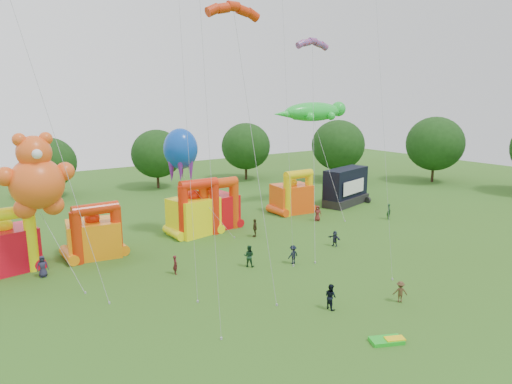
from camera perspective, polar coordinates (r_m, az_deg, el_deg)
ground at (r=30.04m, az=17.60°, el=-18.41°), size 160.00×160.00×0.00m
tree_ring at (r=26.95m, az=15.89°, el=-7.24°), size 121.68×123.76×12.07m
bouncy_castle_0 at (r=44.88m, az=-28.70°, el=-5.97°), size 5.08×4.30×5.86m
bouncy_castle_1 at (r=45.63m, az=-19.58°, el=-5.13°), size 5.22×4.46×5.37m
bouncy_castle_2 at (r=50.26m, az=-7.69°, el=-2.58°), size 5.42×4.65×6.31m
bouncy_castle_3 at (r=52.39m, az=-5.25°, el=-2.08°), size 5.37×4.48×5.97m
bouncy_castle_4 at (r=59.34m, az=4.62°, el=-0.49°), size 5.12×4.35×5.72m
stage_trailer at (r=64.90m, az=11.17°, el=0.64°), size 8.42×4.87×5.11m
teddy_bear_kite at (r=40.37m, az=-24.82°, el=-1.39°), size 5.99×7.83×12.16m
gecko_kite at (r=60.61m, az=8.66°, el=4.38°), size 12.72×12.47×14.21m
octopus_kite at (r=49.21m, az=-7.20°, el=0.58°), size 5.60×6.64×11.66m
parafoil_kites at (r=39.17m, az=-6.89°, el=8.51°), size 33.73×16.28×30.74m
diamond_kites at (r=36.38m, az=2.29°, el=13.33°), size 19.02×13.73×40.21m
folded_kite_bundle at (r=30.62m, az=16.11°, el=-17.39°), size 2.23×1.74×0.31m
spectator_0 at (r=42.55m, az=-25.13°, el=-8.42°), size 0.98×0.70×1.85m
spectator_1 at (r=39.84m, az=-10.05°, el=-8.94°), size 0.49×0.66×1.67m
spectator_2 at (r=40.84m, az=-0.90°, el=-8.00°), size 1.20×1.20×1.96m
spectator_3 at (r=41.67m, az=4.65°, el=-7.80°), size 1.17×0.74×1.73m
spectator_4 at (r=49.19m, az=-0.14°, el=-4.50°), size 1.12×1.19×1.98m
spectator_5 at (r=46.90m, az=9.81°, el=-5.76°), size 0.73×1.53×1.59m
spectator_6 at (r=55.89m, az=7.70°, el=-2.65°), size 1.09×0.96×1.89m
spectator_7 at (r=58.43m, az=16.26°, el=-2.35°), size 0.79×0.85×1.96m
spectator_8 at (r=33.65m, az=9.31°, el=-12.76°), size 0.73×0.92×1.86m
spectator_9 at (r=35.86m, az=17.58°, el=-11.80°), size 1.19×1.12×1.61m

